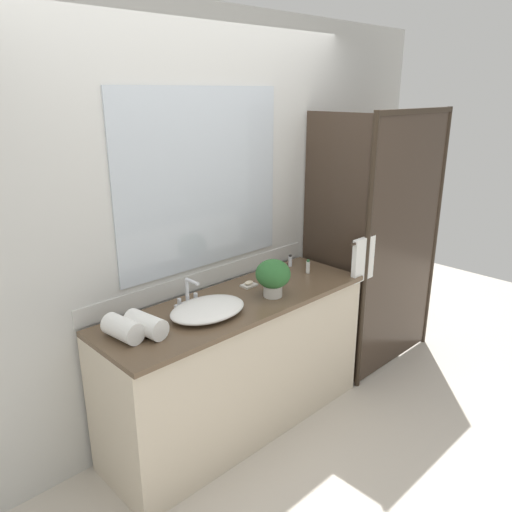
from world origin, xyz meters
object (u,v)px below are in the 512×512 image
(amenity_bottle_shampoo, at_px, (308,267))
(amenity_bottle_lotion, at_px, (290,261))
(faucet, at_px, (188,297))
(rolled_towel_near_edge, at_px, (123,329))
(rolled_towel_middle, at_px, (146,325))
(sink_basin, at_px, (208,309))
(potted_plant, at_px, (273,276))
(soap_dish, at_px, (249,284))

(amenity_bottle_shampoo, relative_size, amenity_bottle_lotion, 1.13)
(faucet, xyz_separation_m, rolled_towel_near_edge, (-0.50, -0.11, 0.00))
(amenity_bottle_shampoo, relative_size, rolled_towel_middle, 0.41)
(sink_basin, xyz_separation_m, amenity_bottle_shampoo, (0.94, 0.05, 0.01))
(amenity_bottle_shampoo, bearing_deg, rolled_towel_middle, -179.13)
(sink_basin, relative_size, faucet, 2.67)
(faucet, bearing_deg, potted_plant, -28.66)
(sink_basin, relative_size, soap_dish, 4.66)
(amenity_bottle_lotion, bearing_deg, amenity_bottle_shampoo, -95.02)
(sink_basin, relative_size, potted_plant, 1.96)
(sink_basin, distance_m, rolled_towel_near_edge, 0.50)
(rolled_towel_middle, bearing_deg, potted_plant, -6.65)
(potted_plant, bearing_deg, sink_basin, 171.43)
(potted_plant, height_order, amenity_bottle_lotion, potted_plant)
(sink_basin, bearing_deg, potted_plant, -8.57)
(amenity_bottle_shampoo, bearing_deg, potted_plant, -165.96)
(soap_dish, xyz_separation_m, rolled_towel_near_edge, (-0.96, -0.08, 0.04))
(amenity_bottle_shampoo, bearing_deg, sink_basin, -176.98)
(faucet, bearing_deg, rolled_towel_middle, -158.39)
(potted_plant, relative_size, soap_dish, 2.37)
(amenity_bottle_lotion, height_order, rolled_towel_near_edge, rolled_towel_near_edge)
(rolled_towel_near_edge, bearing_deg, amenity_bottle_lotion, 6.21)
(soap_dish, height_order, rolled_towel_middle, rolled_towel_middle)
(amenity_bottle_shampoo, bearing_deg, faucet, 171.91)
(amenity_bottle_shampoo, relative_size, rolled_towel_near_edge, 0.44)
(rolled_towel_near_edge, bearing_deg, faucet, 12.43)
(potted_plant, bearing_deg, rolled_towel_near_edge, 171.54)
(amenity_bottle_shampoo, bearing_deg, rolled_towel_near_edge, 179.06)
(faucet, bearing_deg, sink_basin, -90.00)
(potted_plant, bearing_deg, amenity_bottle_lotion, 31.42)
(sink_basin, bearing_deg, amenity_bottle_lotion, 13.62)
(amenity_bottle_lotion, bearing_deg, rolled_towel_middle, -171.45)
(faucet, relative_size, soap_dish, 1.74)
(rolled_towel_near_edge, bearing_deg, amenity_bottle_shampoo, -0.94)
(potted_plant, bearing_deg, soap_dish, 88.31)
(sink_basin, bearing_deg, soap_dish, 18.30)
(amenity_bottle_shampoo, height_order, rolled_towel_middle, rolled_towel_middle)
(amenity_bottle_lotion, xyz_separation_m, rolled_towel_middle, (-1.34, -0.20, 0.02))
(potted_plant, xyz_separation_m, amenity_bottle_lotion, (0.49, 0.30, -0.10))
(amenity_bottle_shampoo, xyz_separation_m, rolled_towel_middle, (-1.32, -0.02, 0.01))
(potted_plant, height_order, amenity_bottle_shampoo, potted_plant)
(rolled_towel_near_edge, bearing_deg, rolled_towel_middle, -21.66)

